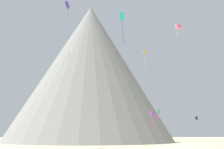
{
  "coord_description": "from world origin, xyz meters",
  "views": [
    {
      "loc": [
        -1.43,
        -32.31,
        3.21
      ],
      "look_at": [
        1.87,
        46.53,
        18.48
      ],
      "focal_mm": 48.44,
      "sensor_mm": 36.0,
      "label": 1
    }
  ],
  "objects_px": {
    "kite_teal_mid": "(122,21)",
    "kite_violet_low": "(153,114)",
    "kite_yellow_high": "(145,55)",
    "kite_white_mid": "(70,49)",
    "kite_black_low": "(196,120)",
    "kite_green_low": "(159,112)",
    "kite_indigo_high": "(68,5)",
    "kite_rainbow_mid": "(178,27)",
    "rock_massif": "(90,74)"
  },
  "relations": [
    {
      "from": "kite_violet_low",
      "to": "kite_indigo_high",
      "type": "height_order",
      "value": "kite_indigo_high"
    },
    {
      "from": "kite_violet_low",
      "to": "kite_white_mid",
      "type": "distance_m",
      "value": 26.73
    },
    {
      "from": "kite_yellow_high",
      "to": "kite_teal_mid",
      "type": "height_order",
      "value": "kite_yellow_high"
    },
    {
      "from": "kite_yellow_high",
      "to": "kite_green_low",
      "type": "bearing_deg",
      "value": -101.08
    },
    {
      "from": "kite_rainbow_mid",
      "to": "kite_indigo_high",
      "type": "distance_m",
      "value": 35.96
    },
    {
      "from": "kite_white_mid",
      "to": "kite_black_low",
      "type": "bearing_deg",
      "value": -173.65
    },
    {
      "from": "kite_violet_low",
      "to": "kite_white_mid",
      "type": "relative_size",
      "value": 1.36
    },
    {
      "from": "rock_massif",
      "to": "kite_black_low",
      "type": "relative_size",
      "value": 26.22
    },
    {
      "from": "kite_white_mid",
      "to": "kite_yellow_high",
      "type": "xyz_separation_m",
      "value": [
        21.58,
        14.51,
        2.46
      ]
    },
    {
      "from": "kite_green_low",
      "to": "kite_black_low",
      "type": "bearing_deg",
      "value": 39.19
    },
    {
      "from": "kite_teal_mid",
      "to": "kite_violet_low",
      "type": "bearing_deg",
      "value": 146.88
    },
    {
      "from": "kite_yellow_high",
      "to": "kite_white_mid",
      "type": "bearing_deg",
      "value": -154.39
    },
    {
      "from": "kite_violet_low",
      "to": "kite_white_mid",
      "type": "bearing_deg",
      "value": 159.35
    },
    {
      "from": "kite_green_low",
      "to": "kite_rainbow_mid",
      "type": "bearing_deg",
      "value": -67.71
    },
    {
      "from": "kite_rainbow_mid",
      "to": "kite_teal_mid",
      "type": "height_order",
      "value": "kite_rainbow_mid"
    },
    {
      "from": "rock_massif",
      "to": "kite_indigo_high",
      "type": "bearing_deg",
      "value": -101.27
    },
    {
      "from": "kite_violet_low",
      "to": "kite_yellow_high",
      "type": "xyz_separation_m",
      "value": [
        0.89,
        16.42,
        19.27
      ]
    },
    {
      "from": "kite_yellow_high",
      "to": "kite_teal_mid",
      "type": "xyz_separation_m",
      "value": [
        -9.99,
        -39.61,
        -4.3
      ]
    },
    {
      "from": "kite_white_mid",
      "to": "kite_teal_mid",
      "type": "relative_size",
      "value": 0.59
    },
    {
      "from": "kite_black_low",
      "to": "kite_teal_mid",
      "type": "distance_m",
      "value": 40.63
    },
    {
      "from": "kite_violet_low",
      "to": "kite_black_low",
      "type": "xyz_separation_m",
      "value": [
        12.98,
        6.88,
        -1.14
      ]
    },
    {
      "from": "rock_massif",
      "to": "kite_green_low",
      "type": "xyz_separation_m",
      "value": [
        16.15,
        -44.3,
        -16.94
      ]
    },
    {
      "from": "kite_black_low",
      "to": "kite_rainbow_mid",
      "type": "bearing_deg",
      "value": 156.72
    },
    {
      "from": "kite_black_low",
      "to": "kite_white_mid",
      "type": "height_order",
      "value": "kite_white_mid"
    },
    {
      "from": "kite_violet_low",
      "to": "kite_rainbow_mid",
      "type": "bearing_deg",
      "value": -93.22
    },
    {
      "from": "kite_violet_low",
      "to": "rock_massif",
      "type": "bearing_deg",
      "value": 100.02
    },
    {
      "from": "rock_massif",
      "to": "kite_white_mid",
      "type": "height_order",
      "value": "rock_massif"
    },
    {
      "from": "rock_massif",
      "to": "kite_white_mid",
      "type": "distance_m",
      "value": 33.17
    },
    {
      "from": "rock_massif",
      "to": "kite_teal_mid",
      "type": "height_order",
      "value": "rock_massif"
    },
    {
      "from": "kite_black_low",
      "to": "rock_massif",
      "type": "bearing_deg",
      "value": 47.68
    },
    {
      "from": "rock_massif",
      "to": "kite_green_low",
      "type": "distance_m",
      "value": 50.11
    },
    {
      "from": "kite_indigo_high",
      "to": "kite_yellow_high",
      "type": "distance_m",
      "value": 27.61
    },
    {
      "from": "kite_white_mid",
      "to": "kite_violet_low",
      "type": "bearing_deg",
      "value": 172.67
    },
    {
      "from": "rock_massif",
      "to": "kite_teal_mid",
      "type": "bearing_deg",
      "value": -82.71
    },
    {
      "from": "kite_rainbow_mid",
      "to": "kite_teal_mid",
      "type": "bearing_deg",
      "value": -159.07
    },
    {
      "from": "kite_white_mid",
      "to": "rock_massif",
      "type": "bearing_deg",
      "value": -99.25
    },
    {
      "from": "kite_violet_low",
      "to": "kite_green_low",
      "type": "bearing_deg",
      "value": -107.57
    },
    {
      "from": "kite_green_low",
      "to": "kite_indigo_high",
      "type": "distance_m",
      "value": 41.39
    },
    {
      "from": "kite_white_mid",
      "to": "kite_teal_mid",
      "type": "bearing_deg",
      "value": 112.76
    },
    {
      "from": "kite_green_low",
      "to": "kite_white_mid",
      "type": "bearing_deg",
      "value": 139.14
    },
    {
      "from": "kite_violet_low",
      "to": "kite_yellow_high",
      "type": "distance_m",
      "value": 25.34
    },
    {
      "from": "rock_massif",
      "to": "kite_indigo_high",
      "type": "xyz_separation_m",
      "value": [
        -5.6,
        -28.12,
        14.33
      ]
    },
    {
      "from": "kite_black_low",
      "to": "kite_yellow_high",
      "type": "xyz_separation_m",
      "value": [
        -12.09,
        9.55,
        20.42
      ]
    },
    {
      "from": "rock_massif",
      "to": "kite_rainbow_mid",
      "type": "relative_size",
      "value": 30.34
    },
    {
      "from": "kite_violet_low",
      "to": "kite_indigo_high",
      "type": "relative_size",
      "value": 0.87
    },
    {
      "from": "kite_violet_low",
      "to": "kite_indigo_high",
      "type": "distance_m",
      "value": 38.7
    },
    {
      "from": "kite_violet_low",
      "to": "kite_rainbow_mid",
      "type": "xyz_separation_m",
      "value": [
        3.17,
        -14.74,
        17.13
      ]
    },
    {
      "from": "kite_teal_mid",
      "to": "kite_green_low",
      "type": "bearing_deg",
      "value": 135.82
    },
    {
      "from": "kite_teal_mid",
      "to": "kite_black_low",
      "type": "bearing_deg",
      "value": 132.01
    },
    {
      "from": "kite_green_low",
      "to": "kite_yellow_high",
      "type": "bearing_deg",
      "value": 75.63
    }
  ]
}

